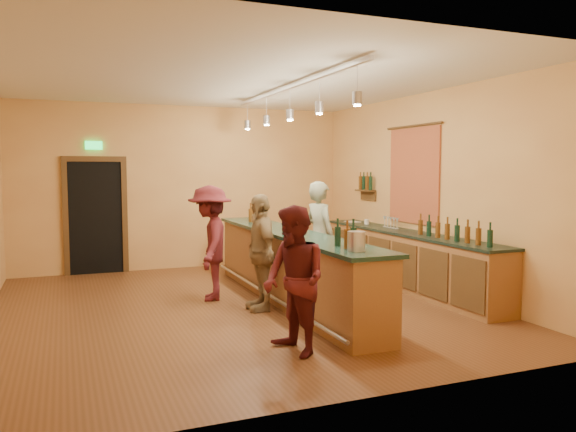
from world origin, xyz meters
name	(u,v)px	position (x,y,z in m)	size (l,w,h in m)	color
floor	(237,307)	(0.00, 0.00, 0.00)	(7.00, 7.00, 0.00)	brown
ceiling	(235,79)	(0.00, 0.00, 3.20)	(6.50, 7.00, 0.02)	silver
wall_back	(185,187)	(0.00, 3.50, 1.60)	(6.50, 0.02, 3.20)	#C28349
wall_front	(357,213)	(0.00, -3.50, 1.60)	(6.50, 0.02, 3.20)	#C28349
wall_right	(429,191)	(3.25, 0.00, 1.60)	(0.02, 7.00, 3.20)	#C28349
doorway	(96,214)	(-1.70, 3.47, 1.13)	(1.15, 0.09, 2.48)	black
tapestry	(414,176)	(3.23, 0.40, 1.85)	(0.03, 1.40, 1.60)	#A92123
bottle_shelf	(366,185)	(3.17, 1.90, 1.67)	(0.17, 0.55, 0.54)	#472F15
back_counter	(407,259)	(2.97, 0.18, 0.49)	(0.60, 4.55, 1.27)	brown
tasting_bar	(290,261)	(0.82, 0.00, 0.61)	(0.73, 5.10, 1.38)	brown
pendant_track	(290,98)	(0.82, 0.00, 2.98)	(0.11, 4.60, 0.50)	silver
bartender	(320,236)	(1.56, 0.54, 0.88)	(0.64, 0.42, 1.77)	gray
customer_a	(295,280)	(-0.02, -2.20, 0.79)	(0.77, 0.60, 1.59)	#59191E
customer_b	(261,252)	(0.27, -0.27, 0.81)	(0.95, 0.40, 1.62)	#997A51
customer_c	(210,243)	(-0.23, 0.60, 0.86)	(1.11, 0.64, 1.72)	#59191E
bar_stool	(300,243)	(1.72, 1.72, 0.63)	(0.37, 0.37, 0.77)	#A07848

